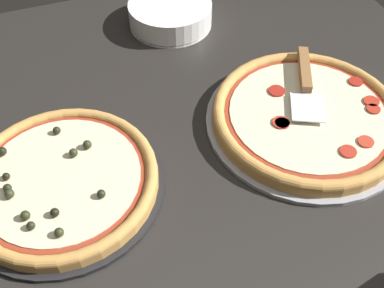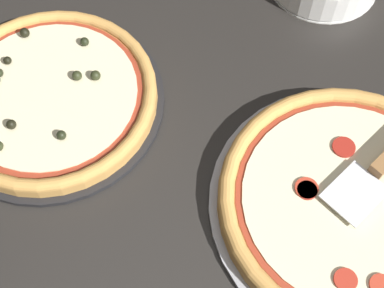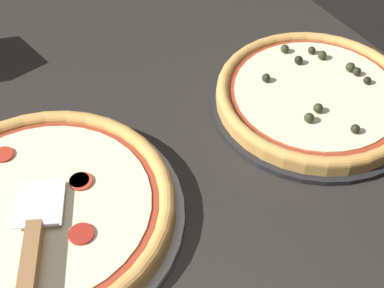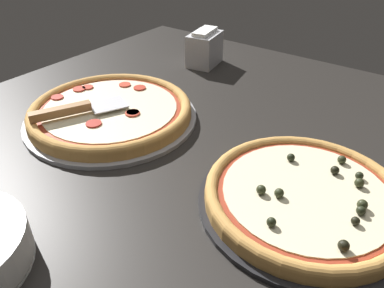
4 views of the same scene
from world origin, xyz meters
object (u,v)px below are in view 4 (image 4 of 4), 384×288
at_px(serving_spatula, 70,110).
at_px(napkin_holder, 205,48).
at_px(pizza_front, 111,110).
at_px(pizza_back, 306,195).

distance_m(serving_spatula, napkin_holder, 0.54).
bearing_deg(pizza_front, serving_spatula, -24.43).
xyz_separation_m(pizza_front, pizza_back, (0.01, 0.52, -0.00)).
height_order(pizza_back, serving_spatula, serving_spatula).
bearing_deg(napkin_holder, serving_spatula, -1.25).
relative_size(pizza_front, serving_spatula, 1.80).
bearing_deg(serving_spatula, pizza_front, 155.57).
xyz_separation_m(pizza_front, napkin_holder, (-0.45, -0.03, 0.03)).
bearing_deg(napkin_holder, pizza_back, 49.86).
xyz_separation_m(pizza_back, serving_spatula, (0.08, -0.56, 0.03)).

